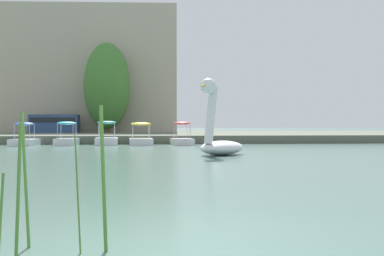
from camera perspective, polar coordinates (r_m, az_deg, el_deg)
name	(u,v)px	position (r m, az deg, el deg)	size (l,w,h in m)	color
ground_plane	(160,249)	(4.68, -4.08, -14.91)	(485.46, 485.46, 0.00)	#47665B
shore_bank_far	(146,135)	(44.07, -5.77, -0.94)	(159.95, 27.91, 0.56)	#5B6051
swan_boat	(219,138)	(18.87, 3.44, -1.21)	(2.72, 2.76, 3.13)	white
pedal_boat_red	(182,138)	(28.90, -1.26, -1.24)	(1.42, 2.25, 1.49)	white
pedal_boat_yellow	(141,138)	(28.82, -6.42, -1.27)	(1.52, 2.37, 1.44)	white
pedal_boat_teal	(107,138)	(29.15, -10.64, -1.30)	(1.46, 2.34, 1.53)	white
pedal_boat_cyan	(67,138)	(29.43, -15.41, -1.20)	(1.33, 2.07, 1.49)	white
pedal_boat_blue	(24,139)	(29.61, -20.26, -1.30)	(1.49, 2.23, 1.44)	white
tree_willow_overhanging	(107,86)	(44.41, -10.60, 5.20)	(5.04, 5.32, 8.61)	brown
parked_van	(55,123)	(45.42, -16.86, 0.61)	(4.58, 1.84, 1.72)	navy
apartment_block	(93,74)	(52.48, -12.32, 6.67)	(18.75, 11.33, 13.01)	#B2A893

